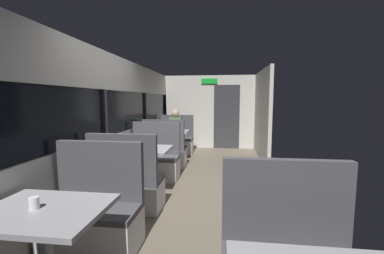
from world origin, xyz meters
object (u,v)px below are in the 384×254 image
(bench_far_window_facing_end, at_px, (165,152))
(coffee_cup_primary, at_px, (174,129))
(bench_near_window_facing_entry, at_px, (94,217))
(dining_table_near_window, at_px, (44,221))
(bench_mid_window_facing_entry, at_px, (155,162))
(dining_table_far_window, at_px, (171,135))
(coffee_cup_secondary, at_px, (34,203))
(dining_table_mid_window, at_px, (143,154))
(bench_far_window_facing_entry, at_px, (176,142))
(bench_mid_window_facing_end, at_px, (128,187))
(seated_passenger, at_px, (176,135))

(bench_far_window_facing_end, xyz_separation_m, coffee_cup_primary, (0.10, 0.64, 0.46))
(bench_near_window_facing_entry, bearing_deg, dining_table_near_window, -90.00)
(bench_mid_window_facing_entry, relative_size, dining_table_far_window, 1.22)
(bench_far_window_facing_end, bearing_deg, coffee_cup_secondary, -90.86)
(dining_table_near_window, bearing_deg, dining_table_mid_window, 90.00)
(dining_table_near_window, height_order, bench_far_window_facing_end, bench_far_window_facing_end)
(bench_near_window_facing_entry, height_order, coffee_cup_secondary, bench_near_window_facing_entry)
(bench_far_window_facing_entry, bearing_deg, bench_mid_window_facing_entry, -90.00)
(dining_table_far_window, bearing_deg, coffee_cup_secondary, -90.73)
(bench_near_window_facing_entry, distance_m, bench_far_window_facing_entry, 4.63)
(dining_table_far_window, height_order, coffee_cup_primary, coffee_cup_primary)
(bench_mid_window_facing_end, xyz_separation_m, coffee_cup_primary, (0.10, 2.95, 0.46))
(bench_mid_window_facing_end, bearing_deg, bench_far_window_facing_end, 90.00)
(bench_far_window_facing_end, xyz_separation_m, bench_far_window_facing_entry, (0.00, 1.40, 0.00))
(bench_mid_window_facing_entry, height_order, coffee_cup_secondary, bench_mid_window_facing_entry)
(bench_near_window_facing_entry, xyz_separation_m, seated_passenger, (0.00, 4.55, 0.21))
(dining_table_far_window, relative_size, bench_far_window_facing_entry, 0.82)
(seated_passenger, bearing_deg, coffee_cup_secondary, -90.65)
(bench_mid_window_facing_end, bearing_deg, bench_far_window_facing_entry, 90.00)
(dining_table_near_window, xyz_separation_m, bench_mid_window_facing_entry, (0.00, 3.01, -0.31))
(dining_table_near_window, xyz_separation_m, dining_table_far_window, (0.00, 4.63, 0.00))
(bench_mid_window_facing_entry, xyz_separation_m, dining_table_far_window, (0.00, 1.61, 0.31))
(bench_far_window_facing_entry, distance_m, coffee_cup_secondary, 5.36)
(bench_near_window_facing_entry, height_order, bench_far_window_facing_entry, same)
(bench_far_window_facing_entry, height_order, coffee_cup_secondary, bench_far_window_facing_entry)
(dining_table_near_window, bearing_deg, bench_near_window_facing_entry, 90.00)
(bench_far_window_facing_entry, bearing_deg, dining_table_mid_window, -90.00)
(dining_table_near_window, bearing_deg, bench_mid_window_facing_entry, 90.00)
(bench_mid_window_facing_end, distance_m, dining_table_far_window, 3.03)
(bench_near_window_facing_entry, relative_size, coffee_cup_primary, 12.22)
(bench_mid_window_facing_entry, relative_size, bench_far_window_facing_entry, 1.00)
(bench_mid_window_facing_entry, bearing_deg, dining_table_far_window, 90.00)
(dining_table_mid_window, xyz_separation_m, bench_mid_window_facing_entry, (0.00, 0.70, -0.31))
(seated_passenger, relative_size, coffee_cup_secondary, 14.00)
(coffee_cup_secondary, bearing_deg, bench_near_window_facing_entry, 85.25)
(bench_mid_window_facing_end, bearing_deg, dining_table_far_window, 90.00)
(bench_mid_window_facing_end, xyz_separation_m, bench_far_window_facing_entry, (0.00, 3.71, 0.00))
(bench_far_window_facing_entry, relative_size, seated_passenger, 0.87)
(seated_passenger, bearing_deg, dining_table_mid_window, -90.00)
(bench_mid_window_facing_end, distance_m, bench_far_window_facing_entry, 3.71)
(bench_far_window_facing_entry, xyz_separation_m, coffee_cup_primary, (0.10, -0.76, 0.46))
(dining_table_near_window, xyz_separation_m, coffee_cup_secondary, (-0.06, -0.01, 0.15))
(seated_passenger, bearing_deg, bench_mid_window_facing_end, -90.00)
(coffee_cup_primary, height_order, coffee_cup_secondary, same)
(coffee_cup_secondary, bearing_deg, bench_far_window_facing_entry, 89.36)
(bench_mid_window_facing_entry, bearing_deg, seated_passenger, 90.00)
(bench_mid_window_facing_entry, distance_m, coffee_cup_primary, 1.62)
(dining_table_near_window, bearing_deg, seated_passenger, 90.00)
(bench_mid_window_facing_end, relative_size, dining_table_far_window, 1.22)
(bench_mid_window_facing_end, distance_m, seated_passenger, 3.65)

